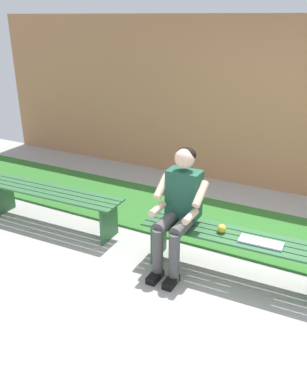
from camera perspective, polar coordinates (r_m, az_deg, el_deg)
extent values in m
cube|color=#9E9E99|center=(4.06, -10.38, -14.35)|extent=(10.00, 7.00, 0.04)
cube|color=#2D6B28|center=(5.47, 2.39, -2.84)|extent=(9.00, 1.29, 0.03)
cube|color=#B27A51|center=(6.29, 14.64, 11.78)|extent=(9.50, 0.24, 2.48)
cube|color=#2D6038|center=(4.21, 11.80, -5.12)|extent=(1.87, 0.15, 0.02)
cube|color=#2D6038|center=(4.12, 11.43, -5.74)|extent=(1.87, 0.15, 0.02)
cube|color=#2D6038|center=(4.04, 11.04, -6.38)|extent=(1.87, 0.15, 0.02)
cube|color=#2D6038|center=(3.95, 10.64, -7.05)|extent=(1.87, 0.15, 0.02)
cube|color=#2D6038|center=(4.43, 0.76, -6.53)|extent=(0.04, 0.35, 0.45)
cube|color=#2D6038|center=(5.25, -13.22, 0.68)|extent=(1.90, 0.15, 0.02)
cube|color=#2D6038|center=(5.18, -13.91, 0.29)|extent=(1.90, 0.15, 0.02)
cube|color=#2D6038|center=(5.11, -14.62, -0.11)|extent=(1.90, 0.15, 0.02)
cube|color=#2D6038|center=(5.04, -15.35, -0.53)|extent=(1.90, 0.15, 0.02)
cube|color=#2D6038|center=(4.79, -6.29, -4.24)|extent=(0.04, 0.35, 0.45)
cube|color=#2D6038|center=(5.78, -20.39, -0.63)|extent=(0.04, 0.35, 0.45)
cube|color=#1E513D|center=(4.12, 4.31, -0.23)|extent=(0.34, 0.20, 0.50)
sphere|color=beige|center=(3.97, 4.42, 4.74)|extent=(0.20, 0.20, 0.20)
ellipsoid|color=black|center=(3.99, 4.61, 5.27)|extent=(0.20, 0.19, 0.15)
cylinder|color=#4C4C4C|center=(4.03, 4.21, -4.74)|extent=(0.13, 0.40, 0.13)
cylinder|color=#4C4C4C|center=(4.09, 1.91, -4.19)|extent=(0.13, 0.40, 0.13)
cylinder|color=#4C4C4C|center=(4.01, 2.91, -9.36)|extent=(0.11, 0.11, 0.54)
cube|color=black|center=(4.10, 2.47, -12.54)|extent=(0.10, 0.22, 0.07)
cylinder|color=#4C4C4C|center=(4.08, 0.60, -8.73)|extent=(0.11, 0.11, 0.54)
cube|color=black|center=(4.16, 0.19, -11.87)|extent=(0.10, 0.22, 0.07)
cylinder|color=beige|center=(3.95, 6.65, -0.29)|extent=(0.08, 0.28, 0.23)
cylinder|color=beige|center=(3.90, 5.22, -3.46)|extent=(0.07, 0.26, 0.07)
cylinder|color=beige|center=(4.10, 1.21, 0.82)|extent=(0.08, 0.28, 0.23)
cylinder|color=beige|center=(4.03, 0.56, -2.39)|extent=(0.07, 0.26, 0.07)
sphere|color=gold|center=(4.07, 9.59, -5.10)|extent=(0.09, 0.09, 0.09)
cube|color=white|center=(3.97, 16.34, -7.17)|extent=(0.21, 0.16, 0.02)
cube|color=white|center=(3.99, 13.44, -6.60)|extent=(0.21, 0.16, 0.02)
cube|color=#1E478C|center=(3.98, 14.87, -7.00)|extent=(0.42, 0.17, 0.01)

